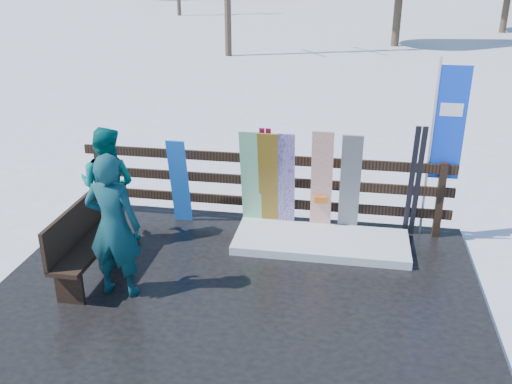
% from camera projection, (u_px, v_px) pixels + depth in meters
% --- Properties ---
extents(ground, '(700.00, 700.00, 0.00)m').
position_uv_depth(ground, '(233.00, 307.00, 6.88)').
color(ground, white).
rests_on(ground, ground).
extents(deck, '(6.00, 5.00, 0.08)m').
position_uv_depth(deck, '(233.00, 304.00, 6.87)').
color(deck, black).
rests_on(deck, ground).
extents(fence, '(5.60, 0.10, 1.15)m').
position_uv_depth(fence, '(262.00, 183.00, 8.60)').
color(fence, black).
rests_on(fence, deck).
extents(snow_patch, '(2.46, 1.00, 0.12)m').
position_uv_depth(snow_patch, '(321.00, 242.00, 8.13)').
color(snow_patch, white).
rests_on(snow_patch, deck).
extents(bench, '(0.41, 1.50, 0.97)m').
position_uv_depth(bench, '(83.00, 241.00, 7.18)').
color(bench, black).
rests_on(bench, deck).
extents(snowboard_0, '(0.28, 0.27, 1.37)m').
position_uv_depth(snowboard_0, '(179.00, 182.00, 8.58)').
color(snowboard_0, blue).
rests_on(snowboard_0, deck).
extents(snowboard_1, '(0.29, 0.33, 1.57)m').
position_uv_depth(snowboard_1, '(251.00, 180.00, 8.37)').
color(snowboard_1, white).
rests_on(snowboard_1, deck).
extents(snowboard_2, '(0.29, 0.34, 1.56)m').
position_uv_depth(snowboard_2, '(268.00, 182.00, 8.33)').
color(snowboard_2, '#FFAF1C').
rests_on(snowboard_2, deck).
extents(snowboard_3, '(0.24, 0.31, 1.56)m').
position_uv_depth(snowboard_3, '(286.00, 183.00, 8.29)').
color(snowboard_3, silver).
rests_on(snowboard_3, deck).
extents(snowboard_4, '(0.29, 0.31, 1.59)m').
position_uv_depth(snowboard_4, '(350.00, 186.00, 8.14)').
color(snowboard_4, black).
rests_on(snowboard_4, deck).
extents(snowboard_5, '(0.31, 0.29, 1.62)m').
position_uv_depth(snowboard_5, '(321.00, 183.00, 8.19)').
color(snowboard_5, white).
rests_on(snowboard_5, deck).
extents(ski_pair_a, '(0.17, 0.26, 1.60)m').
position_uv_depth(ski_pair_a, '(266.00, 178.00, 8.39)').
color(ski_pair_a, maroon).
rests_on(ski_pair_a, deck).
extents(ski_pair_b, '(0.17, 0.34, 1.75)m').
position_uv_depth(ski_pair_b, '(414.00, 183.00, 8.03)').
color(ski_pair_b, black).
rests_on(ski_pair_b, deck).
extents(rental_flag, '(0.45, 0.04, 2.60)m').
position_uv_depth(rental_flag, '(445.00, 130.00, 7.87)').
color(rental_flag, silver).
rests_on(rental_flag, deck).
extents(person_front, '(0.67, 0.45, 1.81)m').
position_uv_depth(person_front, '(113.00, 226.00, 6.68)').
color(person_front, '#115951').
rests_on(person_front, deck).
extents(person_back, '(0.88, 0.72, 1.70)m').
position_uv_depth(person_back, '(108.00, 186.00, 8.00)').
color(person_back, '#04635E').
rests_on(person_back, deck).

